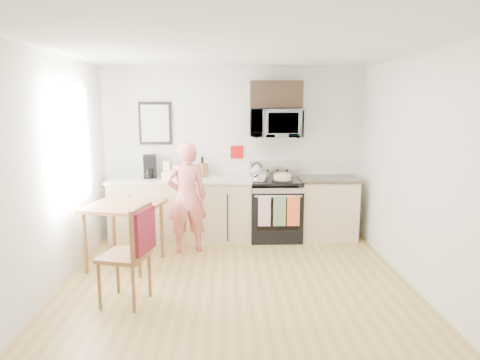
{
  "coord_description": "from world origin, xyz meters",
  "views": [
    {
      "loc": [
        -0.1,
        -4.34,
        2.05
      ],
      "look_at": [
        0.06,
        1.0,
        1.09
      ],
      "focal_mm": 32.0,
      "sensor_mm": 36.0,
      "label": 1
    }
  ],
  "objects_px": {
    "range": "(275,211)",
    "microwave": "(276,123)",
    "cake": "(282,177)",
    "person": "(187,198)",
    "dining_table": "(124,211)",
    "chair": "(137,242)"
  },
  "relations": [
    {
      "from": "range",
      "to": "microwave",
      "type": "xyz_separation_m",
      "value": [
        -0.0,
        0.1,
        1.32
      ]
    },
    {
      "from": "range",
      "to": "cake",
      "type": "distance_m",
      "value": 0.56
    },
    {
      "from": "microwave",
      "to": "person",
      "type": "bearing_deg",
      "value": -152.84
    },
    {
      "from": "person",
      "to": "dining_table",
      "type": "xyz_separation_m",
      "value": [
        -0.75,
        -0.47,
        -0.06
      ]
    },
    {
      "from": "person",
      "to": "cake",
      "type": "height_order",
      "value": "person"
    },
    {
      "from": "microwave",
      "to": "cake",
      "type": "distance_m",
      "value": 0.82
    },
    {
      "from": "person",
      "to": "cake",
      "type": "bearing_deg",
      "value": -175.99
    },
    {
      "from": "person",
      "to": "dining_table",
      "type": "bearing_deg",
      "value": 19.19
    },
    {
      "from": "range",
      "to": "chair",
      "type": "distance_m",
      "value": 2.72
    },
    {
      "from": "cake",
      "to": "chair",
      "type": "bearing_deg",
      "value": -130.62
    },
    {
      "from": "microwave",
      "to": "dining_table",
      "type": "relative_size",
      "value": 0.85
    },
    {
      "from": "chair",
      "to": "person",
      "type": "bearing_deg",
      "value": 91.96
    },
    {
      "from": "dining_table",
      "to": "chair",
      "type": "height_order",
      "value": "chair"
    },
    {
      "from": "person",
      "to": "chair",
      "type": "height_order",
      "value": "person"
    },
    {
      "from": "range",
      "to": "dining_table",
      "type": "xyz_separation_m",
      "value": [
        -2.04,
        -1.03,
        0.27
      ]
    },
    {
      "from": "dining_table",
      "to": "range",
      "type": "bearing_deg",
      "value": 26.87
    },
    {
      "from": "range",
      "to": "microwave",
      "type": "distance_m",
      "value": 1.33
    },
    {
      "from": "chair",
      "to": "range",
      "type": "bearing_deg",
      "value": 67.13
    },
    {
      "from": "cake",
      "to": "person",
      "type": "bearing_deg",
      "value": -162.73
    },
    {
      "from": "microwave",
      "to": "dining_table",
      "type": "distance_m",
      "value": 2.56
    },
    {
      "from": "person",
      "to": "range",
      "type": "bearing_deg",
      "value": -169.89
    },
    {
      "from": "microwave",
      "to": "chair",
      "type": "bearing_deg",
      "value": -126.17
    }
  ]
}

